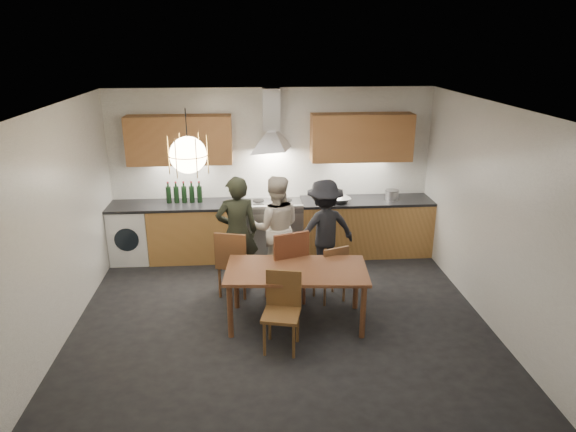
{
  "coord_description": "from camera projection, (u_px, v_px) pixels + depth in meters",
  "views": [
    {
      "loc": [
        -0.33,
        -5.61,
        3.29
      ],
      "look_at": [
        0.12,
        0.4,
        1.2
      ],
      "focal_mm": 32.0,
      "sensor_mm": 36.0,
      "label": 1
    }
  ],
  "objects": [
    {
      "name": "pendant_lamp",
      "position": [
        188.0,
        155.0,
        5.53
      ],
      "size": [
        0.43,
        0.43,
        0.7
      ],
      "color": "black",
      "rests_on": "ground"
    },
    {
      "name": "mixing_bowl",
      "position": [
        339.0,
        200.0,
        7.89
      ],
      "size": [
        0.41,
        0.41,
        0.08
      ],
      "primitive_type": "imported",
      "rotation": [
        0.0,
        0.0,
        0.3
      ],
      "color": "silver",
      "rests_on": "counter_run"
    },
    {
      "name": "chair_back_right",
      "position": [
        332.0,
        270.0,
        6.64
      ],
      "size": [
        0.46,
        0.46,
        0.79
      ],
      "rotation": [
        0.0,
        0.0,
        3.51
      ],
      "color": "brown",
      "rests_on": "ground"
    },
    {
      "name": "range_stove",
      "position": [
        273.0,
        230.0,
        8.07
      ],
      "size": [
        0.9,
        0.6,
        0.92
      ],
      "color": "silver",
      "rests_on": "ground"
    },
    {
      "name": "room_shell",
      "position": [
        280.0,
        186.0,
        5.82
      ],
      "size": [
        5.02,
        4.52,
        2.61
      ],
      "color": "white",
      "rests_on": "ground"
    },
    {
      "name": "wall_fixtures",
      "position": [
        272.0,
        138.0,
        7.72
      ],
      "size": [
        4.3,
        0.54,
        1.1
      ],
      "color": "#BD7F48",
      "rests_on": "ground"
    },
    {
      "name": "person_right",
      "position": [
        324.0,
        229.0,
        7.31
      ],
      "size": [
        1.04,
        0.77,
        1.44
      ],
      "primitive_type": "imported",
      "rotation": [
        0.0,
        0.0,
        3.42
      ],
      "color": "black",
      "rests_on": "ground"
    },
    {
      "name": "stock_pot",
      "position": [
        392.0,
        195.0,
        8.02
      ],
      "size": [
        0.21,
        0.21,
        0.14
      ],
      "primitive_type": "cylinder",
      "rotation": [
        0.0,
        0.0,
        0.01
      ],
      "color": "silver",
      "rests_on": "counter_run"
    },
    {
      "name": "chair_back_left",
      "position": [
        233.0,
        259.0,
        6.77
      ],
      "size": [
        0.51,
        0.51,
        0.93
      ],
      "rotation": [
        0.0,
        0.0,
        2.88
      ],
      "color": "brown",
      "rests_on": "ground"
    },
    {
      "name": "chair_front",
      "position": [
        282.0,
        305.0,
        5.67
      ],
      "size": [
        0.48,
        0.48,
        0.88
      ],
      "rotation": [
        0.0,
        0.0,
        -0.23
      ],
      "color": "brown",
      "rests_on": "ground"
    },
    {
      "name": "person_left",
      "position": [
        237.0,
        232.0,
        6.99
      ],
      "size": [
        0.63,
        0.46,
        1.58
      ],
      "primitive_type": "imported",
      "rotation": [
        0.0,
        0.0,
        3.3
      ],
      "color": "black",
      "rests_on": "ground"
    },
    {
      "name": "person_mid",
      "position": [
        276.0,
        228.0,
        7.25
      ],
      "size": [
        0.74,
        0.57,
        1.51
      ],
      "primitive_type": "imported",
      "rotation": [
        0.0,
        0.0,
        3.14
      ],
      "color": "beige",
      "rests_on": "ground"
    },
    {
      "name": "dining_table",
      "position": [
        296.0,
        275.0,
        6.1
      ],
      "size": [
        1.74,
        0.97,
        0.71
      ],
      "rotation": [
        0.0,
        0.0,
        -0.08
      ],
      "color": "brown",
      "rests_on": "ground"
    },
    {
      "name": "counter_run",
      "position": [
        274.0,
        229.0,
        8.08
      ],
      "size": [
        5.0,
        0.62,
        0.9
      ],
      "color": "tan",
      "rests_on": "ground"
    },
    {
      "name": "ground",
      "position": [
        281.0,
        318.0,
        6.38
      ],
      "size": [
        5.0,
        5.0,
        0.0
      ],
      "primitive_type": "plane",
      "color": "black",
      "rests_on": "ground"
    },
    {
      "name": "chair_back_mid",
      "position": [
        288.0,
        262.0,
        6.53
      ],
      "size": [
        0.59,
        0.59,
        1.03
      ],
      "rotation": [
        0.0,
        0.0,
        3.47
      ],
      "color": "brown",
      "rests_on": "ground"
    },
    {
      "name": "wine_bottles",
      "position": [
        184.0,
        192.0,
        7.84
      ],
      "size": [
        0.55,
        0.08,
        0.33
      ],
      "color": "black",
      "rests_on": "counter_run"
    }
  ]
}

